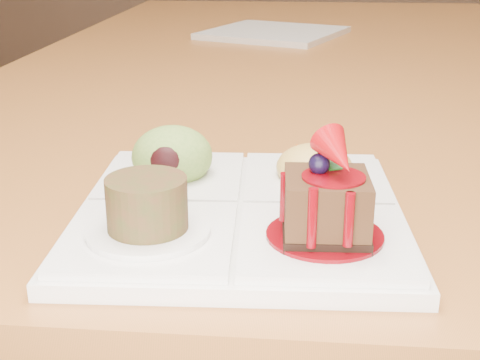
{
  "coord_description": "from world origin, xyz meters",
  "views": [
    {
      "loc": [
        -0.02,
        -1.21,
        0.96
      ],
      "look_at": [
        -0.06,
        -0.75,
        0.79
      ],
      "focal_mm": 50.0,
      "sensor_mm": 36.0,
      "label": 1
    }
  ],
  "objects": [
    {
      "name": "sampler_plate",
      "position": [
        -0.06,
        -0.75,
        0.77
      ],
      "size": [
        0.25,
        0.25,
        0.09
      ],
      "rotation": [
        0.0,
        0.0,
        0.05
      ],
      "color": "silver",
      "rests_on": "dining_table"
    },
    {
      "name": "second_plate",
      "position": [
        -0.08,
        0.2,
        0.76
      ],
      "size": [
        0.33,
        0.33,
        0.01
      ],
      "primitive_type": "cube",
      "rotation": [
        0.0,
        0.0,
        -0.38
      ],
      "color": "silver",
      "rests_on": "dining_table"
    },
    {
      "name": "dining_table",
      "position": [
        0.0,
        0.0,
        0.68
      ],
      "size": [
        1.0,
        1.8,
        0.75
      ],
      "color": "#9B5328",
      "rests_on": "ground"
    }
  ]
}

